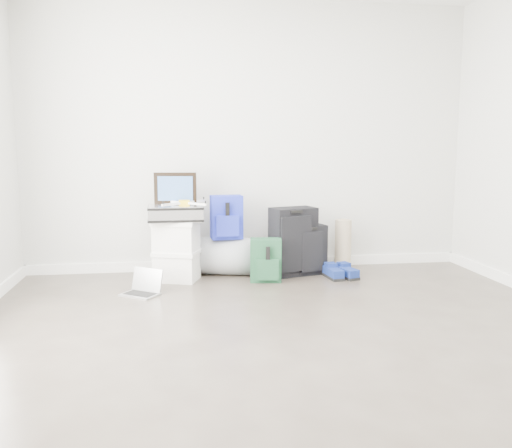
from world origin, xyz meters
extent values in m
plane|color=#362D27|center=(0.00, 0.00, 0.00)|extent=(5.00, 5.00, 0.00)
cube|color=beige|center=(0.00, 2.50, 1.35)|extent=(4.50, 0.02, 2.70)
cube|color=white|center=(0.00, 2.49, 0.05)|extent=(4.50, 0.02, 0.10)
cube|color=white|center=(-0.76, 2.08, 0.12)|extent=(0.46, 0.41, 0.25)
cube|color=white|center=(-0.76, 2.08, 0.27)|extent=(0.48, 0.43, 0.04)
cube|color=white|center=(-0.76, 2.08, 0.41)|extent=(0.46, 0.41, 0.25)
cube|color=white|center=(-0.76, 2.08, 0.55)|extent=(0.48, 0.43, 0.04)
cube|color=#B2B2B7|center=(-0.76, 2.08, 0.65)|extent=(0.50, 0.37, 0.14)
cube|color=black|center=(-0.76, 2.18, 0.87)|extent=(0.40, 0.09, 0.30)
cube|color=#245292|center=(-0.76, 2.16, 0.87)|extent=(0.33, 0.06, 0.23)
cube|color=yellow|center=(-0.68, 2.06, 0.74)|extent=(0.10, 0.10, 0.05)
cube|color=white|center=(-0.58, 2.15, 0.74)|extent=(0.21, 0.21, 0.02)
cube|color=white|center=(-0.77, 2.16, 0.74)|extent=(0.21, 0.21, 0.02)
cube|color=white|center=(-0.77, 1.96, 0.74)|extent=(0.21, 0.21, 0.02)
cube|color=white|center=(-0.58, 1.96, 0.74)|extent=(0.21, 0.21, 0.02)
cylinder|color=gray|center=(-0.27, 2.25, 0.18)|extent=(0.67, 0.51, 0.37)
cube|color=#171D9B|center=(-0.27, 2.23, 0.58)|extent=(0.31, 0.20, 0.42)
cube|color=#171D9B|center=(-0.27, 2.13, 0.51)|extent=(0.23, 0.08, 0.20)
cube|color=black|center=(0.38, 2.14, 0.33)|extent=(0.48, 0.36, 0.67)
cube|color=black|center=(0.38, 2.00, 0.33)|extent=(0.32, 0.12, 0.53)
cube|color=black|center=(0.38, 2.01, 0.65)|extent=(0.13, 0.06, 0.03)
cube|color=#12311E|center=(0.07, 1.92, 0.20)|extent=(0.31, 0.22, 0.41)
cube|color=#12311E|center=(0.07, 1.83, 0.13)|extent=(0.22, 0.09, 0.19)
cube|color=black|center=(0.55, 2.15, 0.25)|extent=(0.35, 0.26, 0.49)
cube|color=black|center=(0.55, 2.05, 0.25)|extent=(0.23, 0.09, 0.39)
cube|color=black|center=(0.55, 2.05, 0.47)|extent=(0.11, 0.05, 0.02)
cube|color=black|center=(0.74, 1.94, 0.01)|extent=(0.15, 0.31, 0.03)
cube|color=navy|center=(0.74, 1.94, 0.06)|extent=(0.14, 0.30, 0.07)
cube|color=black|center=(0.87, 1.94, 0.01)|extent=(0.20, 0.32, 0.03)
cube|color=navy|center=(0.87, 1.94, 0.06)|extent=(0.19, 0.30, 0.07)
cylinder|color=tan|center=(0.95, 2.32, 0.26)|extent=(0.17, 0.17, 0.51)
cube|color=#BCBCC0|center=(-1.07, 1.59, 0.01)|extent=(0.37, 0.35, 0.01)
cube|color=black|center=(-1.07, 1.59, 0.02)|extent=(0.30, 0.27, 0.00)
cube|color=black|center=(-1.01, 1.68, 0.11)|extent=(0.25, 0.18, 0.20)
camera|label=1|loc=(-0.74, -3.00, 1.27)|focal=38.00mm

